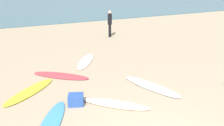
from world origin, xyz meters
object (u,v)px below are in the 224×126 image
object	(u,v)px
surfboard_1	(116,104)
surfboard_6	(30,91)
surfboard_2	(86,61)
surfboard_5	(151,86)
beachgoer_near	(110,22)
beach_cooler	(76,100)
surfboard_0	(51,124)
surfboard_4	(61,76)

from	to	relation	value
surfboard_1	surfboard_6	world-z (taller)	surfboard_1
surfboard_2	surfboard_6	size ratio (longest dim) A/B	0.97
surfboard_5	surfboard_1	bearing A→B (deg)	179.91
surfboard_5	beachgoer_near	world-z (taller)	beachgoer_near
surfboard_5	beach_cooler	bearing A→B (deg)	161.44
surfboard_0	surfboard_6	distance (m)	2.29
beachgoer_near	surfboard_5	bearing A→B (deg)	-157.28
surfboard_2	surfboard_4	xyz separation A→B (m)	(-1.49, -1.23, 0.00)
surfboard_5	beachgoer_near	distance (m)	8.00
surfboard_1	surfboard_2	size ratio (longest dim) A/B	0.96
surfboard_4	surfboard_5	bearing A→B (deg)	-90.57
surfboard_6	surfboard_4	bearing A→B (deg)	-95.65
surfboard_5	surfboard_6	distance (m)	4.35
surfboard_0	surfboard_2	bearing A→B (deg)	87.59
surfboard_1	beachgoer_near	world-z (taller)	beachgoer_near
beachgoer_near	beach_cooler	bearing A→B (deg)	-175.13
surfboard_4	surfboard_6	size ratio (longest dim) A/B	1.04
surfboard_0	beach_cooler	world-z (taller)	beach_cooler
surfboard_1	surfboard_5	size ratio (longest dim) A/B	0.88
surfboard_2	surfboard_5	bearing A→B (deg)	-38.05
surfboard_1	surfboard_5	world-z (taller)	surfboard_5
surfboard_2	surfboard_6	world-z (taller)	surfboard_6
surfboard_4	beach_cooler	size ratio (longest dim) A/B	5.11
surfboard_0	surfboard_6	bearing A→B (deg)	124.08
surfboard_1	beach_cooler	distance (m)	1.27
surfboard_6	surfboard_5	bearing A→B (deg)	-150.71
surfboard_2	beach_cooler	bearing A→B (deg)	-80.84
surfboard_0	surfboard_4	xyz separation A→B (m)	(1.05, 3.19, -0.00)
surfboard_2	surfboard_6	distance (m)	3.54
surfboard_1	surfboard_2	distance (m)	4.25
surfboard_4	beach_cooler	bearing A→B (deg)	-141.68
surfboard_0	beach_cooler	bearing A→B (deg)	66.48
surfboard_6	surfboard_1	bearing A→B (deg)	-172.18
surfboard_4	surfboard_0	bearing A→B (deg)	-157.74
surfboard_4	beachgoer_near	distance (m)	7.13
surfboard_6	beach_cooler	xyz separation A→B (m)	(1.22, -1.50, 0.13)
surfboard_0	surfboard_5	bearing A→B (deg)	39.04
surfboard_4	beach_cooler	world-z (taller)	beach_cooler
surfboard_5	beach_cooler	distance (m)	2.86
surfboard_1	surfboard_4	size ratio (longest dim) A/B	0.90
surfboard_4	beach_cooler	distance (m)	2.42
surfboard_2	beach_cooler	distance (m)	3.98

